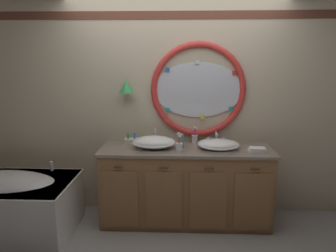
# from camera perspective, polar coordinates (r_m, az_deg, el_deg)

# --- Properties ---
(ground_plane) EXTENTS (14.00, 14.00, 0.00)m
(ground_plane) POSITION_cam_1_polar(r_m,az_deg,el_deg) (3.64, 1.06, -18.44)
(ground_plane) COLOR gray
(back_wall_assembly) EXTENTS (6.40, 0.26, 2.60)m
(back_wall_assembly) POSITION_cam_1_polar(r_m,az_deg,el_deg) (3.76, 1.61, 3.95)
(back_wall_assembly) COLOR beige
(back_wall_assembly) RESTS_ON ground_plane
(vanity_counter) EXTENTS (1.91, 0.63, 0.87)m
(vanity_counter) POSITION_cam_1_polar(r_m,az_deg,el_deg) (3.67, 3.18, -10.51)
(vanity_counter) COLOR olive
(vanity_counter) RESTS_ON ground_plane
(bathtub) EXTENTS (1.54, 0.87, 0.68)m
(bathtub) POSITION_cam_1_polar(r_m,az_deg,el_deg) (3.92, -27.74, -11.90)
(bathtub) COLOR white
(bathtub) RESTS_ON ground_plane
(sink_basin_left) EXTENTS (0.48, 0.48, 0.14)m
(sink_basin_left) POSITION_cam_1_polar(r_m,az_deg,el_deg) (3.50, -2.54, -2.93)
(sink_basin_left) COLOR white
(sink_basin_left) RESTS_ON vanity_counter
(sink_basin_right) EXTENTS (0.45, 0.45, 0.11)m
(sink_basin_right) POSITION_cam_1_polar(r_m,az_deg,el_deg) (3.51, 9.06, -3.29)
(sink_basin_right) COLOR white
(sink_basin_right) RESTS_ON vanity_counter
(faucet_set_left) EXTENTS (0.22, 0.13, 0.17)m
(faucet_set_left) POSITION_cam_1_polar(r_m,az_deg,el_deg) (3.73, -2.22, -2.07)
(faucet_set_left) COLOR silver
(faucet_set_left) RESTS_ON vanity_counter
(faucet_set_right) EXTENTS (0.23, 0.14, 0.14)m
(faucet_set_right) POSITION_cam_1_polar(r_m,az_deg,el_deg) (3.74, 8.66, -2.27)
(faucet_set_right) COLOR silver
(faucet_set_right) RESTS_ON vanity_counter
(toothbrush_holder_left) EXTENTS (0.08, 0.08, 0.21)m
(toothbrush_holder_left) POSITION_cam_1_polar(r_m,az_deg,el_deg) (3.36, 2.01, -3.74)
(toothbrush_holder_left) COLOR white
(toothbrush_holder_left) RESTS_ON vanity_counter
(toothbrush_holder_right) EXTENTS (0.08, 0.08, 0.21)m
(toothbrush_holder_right) POSITION_cam_1_polar(r_m,az_deg,el_deg) (3.72, 4.84, -2.28)
(toothbrush_holder_right) COLOR white
(toothbrush_holder_right) RESTS_ON vanity_counter
(soap_dispenser) EXTENTS (0.06, 0.07, 0.17)m
(soap_dispenser) POSITION_cam_1_polar(r_m,az_deg,el_deg) (3.52, 2.41, -2.75)
(soap_dispenser) COLOR #388EBC
(soap_dispenser) RESTS_ON vanity_counter
(folded_hand_towel) EXTENTS (0.18, 0.12, 0.04)m
(folded_hand_towel) POSITION_cam_1_polar(r_m,az_deg,el_deg) (3.51, 15.81, -4.14)
(folded_hand_towel) COLOR white
(folded_hand_towel) RESTS_ON vanity_counter
(toiletry_basket) EXTENTS (0.17, 0.11, 0.12)m
(toiletry_basket) POSITION_cam_1_polar(r_m,az_deg,el_deg) (3.75, -6.59, -2.59)
(toiletry_basket) COLOR beige
(toiletry_basket) RESTS_ON vanity_counter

